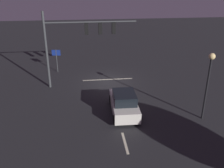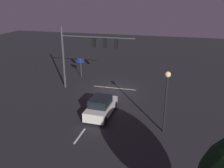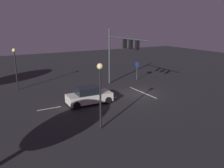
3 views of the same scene
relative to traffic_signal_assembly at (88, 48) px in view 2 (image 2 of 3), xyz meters
The scene contains 8 objects.
ground_plane 5.47m from the traffic_signal_assembly, 165.73° to the right, with size 80.00×80.00×0.00m, color #232326.
traffic_signal_assembly is the anchor object (origin of this frame).
lane_dash_far 6.37m from the traffic_signal_assembly, 128.62° to the left, with size 2.20×0.16×0.01m, color beige.
lane_dash_mid 10.79m from the traffic_signal_assembly, 105.90° to the left, with size 2.20×0.16×0.01m, color beige.
stop_bar 5.56m from the traffic_signal_assembly, 155.95° to the right, with size 5.00×0.16×0.01m, color beige.
car_approaching 7.54m from the traffic_signal_assembly, 119.68° to the left, with size 2.00×4.41×1.70m.
street_lamp_left_kerb 11.30m from the traffic_signal_assembly, 140.84° to the left, with size 0.44×0.44×4.90m.
route_sign 5.59m from the traffic_signal_assembly, 57.94° to the right, with size 0.90×0.18×2.50m.
Camera 2 is at (-6.51, 24.89, 10.01)m, focal length 39.40 mm.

